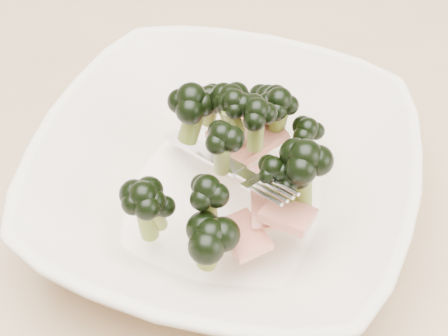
# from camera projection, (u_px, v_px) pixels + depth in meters

# --- Properties ---
(dining_table) EXTENTS (1.20, 0.80, 0.75)m
(dining_table) POSITION_uv_depth(u_px,v_px,m) (139.00, 250.00, 0.62)
(dining_table) COLOR tan
(dining_table) RESTS_ON ground
(broccoli_dish) EXTENTS (0.36, 0.36, 0.12)m
(broccoli_dish) POSITION_uv_depth(u_px,v_px,m) (225.00, 176.00, 0.50)
(broccoli_dish) COLOR silver
(broccoli_dish) RESTS_ON dining_table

